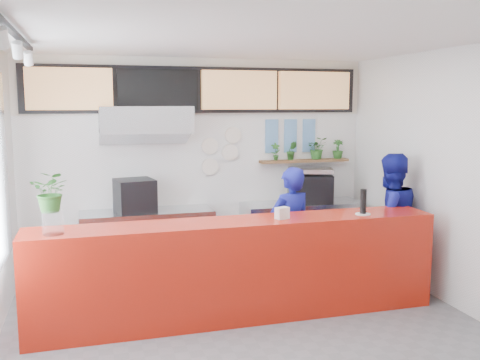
{
  "coord_description": "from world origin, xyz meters",
  "views": [
    {
      "loc": [
        -1.55,
        -5.07,
        2.36
      ],
      "look_at": [
        0.1,
        0.7,
        1.5
      ],
      "focal_mm": 40.0,
      "sensor_mm": 36.0,
      "label": 1
    }
  ],
  "objects_px": {
    "service_counter": "(239,269)",
    "panini_oven": "(135,195)",
    "pepper_mill": "(363,201)",
    "staff_center": "(290,231)",
    "espresso_machine": "(310,188)",
    "staff_right": "(389,221)"
  },
  "relations": [
    {
      "from": "service_counter",
      "to": "panini_oven",
      "type": "bearing_deg",
      "value": 118.08
    },
    {
      "from": "service_counter",
      "to": "pepper_mill",
      "type": "xyz_separation_m",
      "value": [
        1.45,
        -0.09,
        0.7
      ]
    },
    {
      "from": "panini_oven",
      "to": "staff_center",
      "type": "distance_m",
      "value": 2.19
    },
    {
      "from": "service_counter",
      "to": "espresso_machine",
      "type": "relative_size",
      "value": 6.98
    },
    {
      "from": "service_counter",
      "to": "pepper_mill",
      "type": "relative_size",
      "value": 16.09
    },
    {
      "from": "pepper_mill",
      "to": "espresso_machine",
      "type": "bearing_deg",
      "value": 85.16
    },
    {
      "from": "panini_oven",
      "to": "staff_right",
      "type": "distance_m",
      "value": 3.39
    },
    {
      "from": "espresso_machine",
      "to": "pepper_mill",
      "type": "relative_size",
      "value": 2.31
    },
    {
      "from": "service_counter",
      "to": "panini_oven",
      "type": "height_order",
      "value": "panini_oven"
    },
    {
      "from": "pepper_mill",
      "to": "staff_center",
      "type": "bearing_deg",
      "value": 133.62
    },
    {
      "from": "panini_oven",
      "to": "staff_right",
      "type": "bearing_deg",
      "value": -33.35
    },
    {
      "from": "staff_right",
      "to": "pepper_mill",
      "type": "bearing_deg",
      "value": 34.46
    },
    {
      "from": "panini_oven",
      "to": "staff_right",
      "type": "relative_size",
      "value": 0.28
    },
    {
      "from": "staff_center",
      "to": "pepper_mill",
      "type": "relative_size",
      "value": 5.69
    },
    {
      "from": "espresso_machine",
      "to": "staff_right",
      "type": "distance_m",
      "value": 1.45
    },
    {
      "from": "service_counter",
      "to": "staff_center",
      "type": "height_order",
      "value": "staff_center"
    },
    {
      "from": "panini_oven",
      "to": "staff_center",
      "type": "height_order",
      "value": "staff_center"
    },
    {
      "from": "staff_right",
      "to": "pepper_mill",
      "type": "distance_m",
      "value": 0.97
    },
    {
      "from": "espresso_machine",
      "to": "staff_right",
      "type": "bearing_deg",
      "value": -50.99
    },
    {
      "from": "staff_center",
      "to": "espresso_machine",
      "type": "bearing_deg",
      "value": -136.34
    },
    {
      "from": "service_counter",
      "to": "pepper_mill",
      "type": "distance_m",
      "value": 1.62
    },
    {
      "from": "panini_oven",
      "to": "espresso_machine",
      "type": "relative_size",
      "value": 0.76
    }
  ]
}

